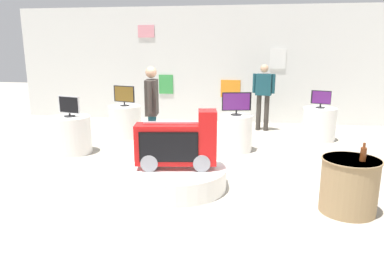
{
  "coord_description": "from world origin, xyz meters",
  "views": [
    {
      "loc": [
        0.71,
        -5.37,
        2.1
      ],
      "look_at": [
        -0.19,
        0.13,
        0.72
      ],
      "focal_mm": 35.1,
      "sensor_mm": 36.0,
      "label": 1
    }
  ],
  "objects_px": {
    "bottle_on_side_table": "(363,154)",
    "shopper_browsing_near_truck": "(152,107)",
    "novelty_firetruck_tv": "(177,145)",
    "display_pedestal_right_rear": "(71,135)",
    "tv_on_right_rear": "(69,106)",
    "side_table_round": "(349,185)",
    "display_pedestal_center_rear": "(125,122)",
    "display_pedestal_left_rear": "(319,124)",
    "tv_on_far_right": "(236,103)",
    "display_pedestal_far_right": "(236,133)",
    "tv_on_center_rear": "(124,95)",
    "tv_on_left_rear": "(321,99)",
    "main_display_pedestal": "(176,178)",
    "shopper_browsing_rear": "(263,92)"
  },
  "relations": [
    {
      "from": "main_display_pedestal",
      "to": "bottle_on_side_table",
      "type": "xyz_separation_m",
      "value": [
        2.47,
        -0.54,
        0.65
      ]
    },
    {
      "from": "display_pedestal_center_rear",
      "to": "tv_on_right_rear",
      "type": "distance_m",
      "value": 1.71
    },
    {
      "from": "novelty_firetruck_tv",
      "to": "side_table_round",
      "type": "distance_m",
      "value": 2.4
    },
    {
      "from": "display_pedestal_right_rear",
      "to": "tv_on_center_rear",
      "type": "bearing_deg",
      "value": 67.45
    },
    {
      "from": "tv_on_right_rear",
      "to": "tv_on_far_right",
      "type": "bearing_deg",
      "value": 12.08
    },
    {
      "from": "display_pedestal_center_rear",
      "to": "shopper_browsing_near_truck",
      "type": "distance_m",
      "value": 2.24
    },
    {
      "from": "display_pedestal_far_right",
      "to": "display_pedestal_right_rear",
      "type": "bearing_deg",
      "value": -167.92
    },
    {
      "from": "display_pedestal_left_rear",
      "to": "tv_on_far_right",
      "type": "distance_m",
      "value": 2.28
    },
    {
      "from": "main_display_pedestal",
      "to": "tv_on_far_right",
      "type": "xyz_separation_m",
      "value": [
        0.78,
        2.23,
        0.84
      ]
    },
    {
      "from": "main_display_pedestal",
      "to": "tv_on_center_rear",
      "type": "height_order",
      "value": "tv_on_center_rear"
    },
    {
      "from": "tv_on_right_rear",
      "to": "shopper_browsing_near_truck",
      "type": "distance_m",
      "value": 1.8
    },
    {
      "from": "display_pedestal_left_rear",
      "to": "tv_on_far_right",
      "type": "bearing_deg",
      "value": -146.18
    },
    {
      "from": "tv_on_center_rear",
      "to": "tv_on_far_right",
      "type": "distance_m",
      "value": 2.74
    },
    {
      "from": "display_pedestal_left_rear",
      "to": "display_pedestal_right_rear",
      "type": "xyz_separation_m",
      "value": [
        -5.06,
        -1.91,
        0.0
      ]
    },
    {
      "from": "display_pedestal_center_rear",
      "to": "novelty_firetruck_tv",
      "type": "bearing_deg",
      "value": -58.31
    },
    {
      "from": "display_pedestal_left_rear",
      "to": "tv_on_far_right",
      "type": "height_order",
      "value": "tv_on_far_right"
    },
    {
      "from": "bottle_on_side_table",
      "to": "shopper_browsing_near_truck",
      "type": "bearing_deg",
      "value": 150.91
    },
    {
      "from": "tv_on_left_rear",
      "to": "bottle_on_side_table",
      "type": "distance_m",
      "value": 3.99
    },
    {
      "from": "display_pedestal_center_rear",
      "to": "bottle_on_side_table",
      "type": "height_order",
      "value": "bottle_on_side_table"
    },
    {
      "from": "tv_on_right_rear",
      "to": "shopper_browsing_rear",
      "type": "height_order",
      "value": "shopper_browsing_rear"
    },
    {
      "from": "tv_on_right_rear",
      "to": "side_table_round",
      "type": "bearing_deg",
      "value": -22.66
    },
    {
      "from": "novelty_firetruck_tv",
      "to": "main_display_pedestal",
      "type": "bearing_deg",
      "value": 173.19
    },
    {
      "from": "main_display_pedestal",
      "to": "tv_on_left_rear",
      "type": "distance_m",
      "value": 4.39
    },
    {
      "from": "tv_on_left_rear",
      "to": "shopper_browsing_near_truck",
      "type": "bearing_deg",
      "value": -145.89
    },
    {
      "from": "display_pedestal_right_rear",
      "to": "tv_on_far_right",
      "type": "bearing_deg",
      "value": 12.01
    },
    {
      "from": "main_display_pedestal",
      "to": "display_pedestal_far_right",
      "type": "bearing_deg",
      "value": 70.78
    },
    {
      "from": "tv_on_center_rear",
      "to": "bottle_on_side_table",
      "type": "relative_size",
      "value": 2.31
    },
    {
      "from": "bottle_on_side_table",
      "to": "display_pedestal_center_rear",
      "type": "bearing_deg",
      "value": 140.45
    },
    {
      "from": "bottle_on_side_table",
      "to": "tv_on_left_rear",
      "type": "bearing_deg",
      "value": 88.1
    },
    {
      "from": "main_display_pedestal",
      "to": "shopper_browsing_rear",
      "type": "relative_size",
      "value": 0.91
    },
    {
      "from": "shopper_browsing_near_truck",
      "to": "display_pedestal_left_rear",
      "type": "bearing_deg",
      "value": 34.17
    },
    {
      "from": "bottle_on_side_table",
      "to": "display_pedestal_far_right",
      "type": "bearing_deg",
      "value": 121.37
    },
    {
      "from": "tv_on_center_rear",
      "to": "display_pedestal_far_right",
      "type": "bearing_deg",
      "value": -16.66
    },
    {
      "from": "bottle_on_side_table",
      "to": "tv_on_far_right",
      "type": "bearing_deg",
      "value": 121.42
    },
    {
      "from": "novelty_firetruck_tv",
      "to": "display_pedestal_far_right",
      "type": "height_order",
      "value": "novelty_firetruck_tv"
    },
    {
      "from": "display_pedestal_right_rear",
      "to": "tv_on_right_rear",
      "type": "height_order",
      "value": "tv_on_right_rear"
    },
    {
      "from": "tv_on_center_rear",
      "to": "shopper_browsing_near_truck",
      "type": "bearing_deg",
      "value": -57.34
    },
    {
      "from": "display_pedestal_center_rear",
      "to": "tv_on_center_rear",
      "type": "distance_m",
      "value": 0.63
    },
    {
      "from": "main_display_pedestal",
      "to": "shopper_browsing_near_truck",
      "type": "height_order",
      "value": "shopper_browsing_near_truck"
    },
    {
      "from": "main_display_pedestal",
      "to": "bottle_on_side_table",
      "type": "height_order",
      "value": "bottle_on_side_table"
    },
    {
      "from": "novelty_firetruck_tv",
      "to": "display_pedestal_right_rear",
      "type": "bearing_deg",
      "value": 148.07
    },
    {
      "from": "display_pedestal_left_rear",
      "to": "shopper_browsing_rear",
      "type": "xyz_separation_m",
      "value": [
        -1.25,
        0.83,
        0.6
      ]
    },
    {
      "from": "display_pedestal_right_rear",
      "to": "shopper_browsing_near_truck",
      "type": "xyz_separation_m",
      "value": [
        1.77,
        -0.32,
        0.66
      ]
    },
    {
      "from": "display_pedestal_right_rear",
      "to": "display_pedestal_center_rear",
      "type": "bearing_deg",
      "value": 67.55
    },
    {
      "from": "main_display_pedestal",
      "to": "display_pedestal_center_rear",
      "type": "distance_m",
      "value": 3.55
    },
    {
      "from": "display_pedestal_right_rear",
      "to": "bottle_on_side_table",
      "type": "bearing_deg",
      "value": -22.9
    },
    {
      "from": "display_pedestal_left_rear",
      "to": "bottle_on_side_table",
      "type": "height_order",
      "value": "bottle_on_side_table"
    },
    {
      "from": "main_display_pedestal",
      "to": "shopper_browsing_rear",
      "type": "distance_m",
      "value": 4.57
    },
    {
      "from": "main_display_pedestal",
      "to": "display_pedestal_center_rear",
      "type": "bearing_deg",
      "value": 121.38
    },
    {
      "from": "side_table_round",
      "to": "shopper_browsing_rear",
      "type": "bearing_deg",
      "value": 101.99
    }
  ]
}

